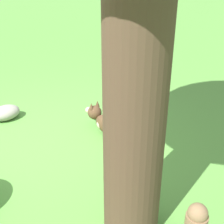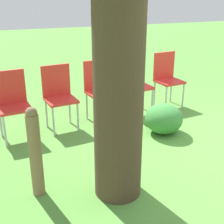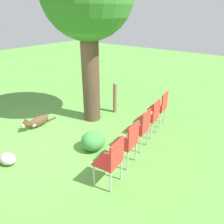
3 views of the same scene
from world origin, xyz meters
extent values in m
plane|color=#56933D|center=(0.00, 0.00, 0.00)|extent=(30.00, 30.00, 0.00)
cylinder|color=#4C3828|center=(-0.26, 1.56, 1.39)|extent=(0.49, 0.49, 2.77)
ellipsoid|color=#513823|center=(-1.14, 0.28, 0.15)|extent=(0.27, 0.67, 0.29)
ellipsoid|color=#C6B293|center=(-1.13, 0.10, 0.13)|extent=(0.21, 0.24, 0.18)
sphere|color=#513823|center=(-1.12, -0.10, 0.23)|extent=(0.21, 0.21, 0.20)
cylinder|color=#C6B293|center=(-1.12, -0.22, 0.22)|extent=(0.09, 0.09, 0.08)
cone|color=#513823|center=(-1.07, -0.10, 0.35)|extent=(0.06, 0.06, 0.09)
cone|color=#513823|center=(-1.18, -0.11, 0.35)|extent=(0.06, 0.06, 0.09)
cylinder|color=#513823|center=(-1.16, 0.72, 0.03)|extent=(0.07, 0.30, 0.06)
sphere|color=#846647|center=(0.01, 2.35, 0.92)|extent=(0.12, 0.12, 0.12)
ellipsoid|color=gray|center=(-0.24, -1.15, 0.11)|extent=(0.44, 0.31, 0.21)
camera|label=1|loc=(1.23, 3.04, 2.23)|focal=50.00mm
camera|label=2|loc=(-2.87, 2.64, 2.03)|focal=50.00mm
camera|label=3|loc=(3.85, -2.81, 2.97)|focal=35.00mm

